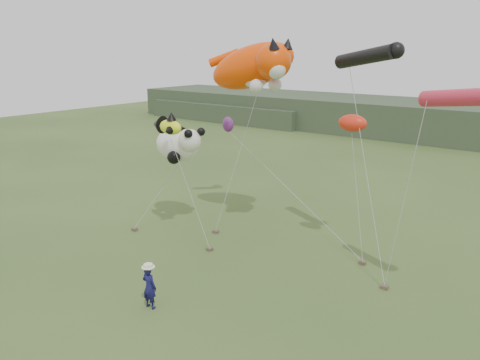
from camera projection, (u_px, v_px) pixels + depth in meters
name	position (u px, v px, depth m)	size (l,w,h in m)	color
ground	(178.00, 298.00, 19.39)	(120.00, 120.00, 0.00)	#385123
headland	(426.00, 121.00, 54.96)	(90.00, 13.00, 4.00)	#2D3D28
festival_attendant	(149.00, 287.00, 18.48)	(0.66, 0.43, 1.80)	#141348
sandbag_anchors	(252.00, 250.00, 23.91)	(14.14, 4.00, 0.16)	brown
cat_kite	(257.00, 66.00, 24.69)	(6.42, 3.67, 3.54)	#F54002
fish_kite	(166.00, 125.00, 24.43)	(2.37, 1.63, 1.26)	#EBFF1D
tube_kites	(407.00, 71.00, 18.93)	(8.47, 5.05, 2.45)	black
panda_kite	(179.00, 144.00, 26.74)	(3.38, 2.18, 2.10)	white
misc_kites	(300.00, 124.00, 25.12)	(11.45, 4.17, 2.38)	red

